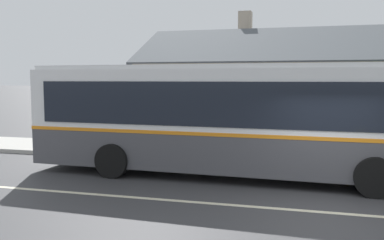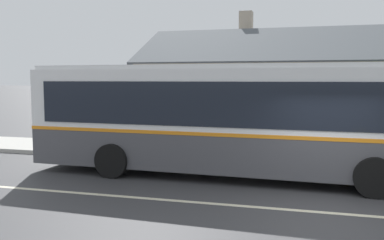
% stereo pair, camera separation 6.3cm
% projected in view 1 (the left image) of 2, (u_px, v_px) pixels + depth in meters
% --- Properties ---
extents(ground_plane, '(300.00, 300.00, 0.00)m').
position_uv_depth(ground_plane, '(327.00, 213.00, 9.18)').
color(ground_plane, '#38383A').
extents(sidewalk_far, '(60.00, 3.00, 0.15)m').
position_uv_depth(sidewalk_far, '(320.00, 159.00, 14.93)').
color(sidewalk_far, '#ADAAA3').
rests_on(sidewalk_far, ground).
extents(lane_divider_stripe, '(60.00, 0.16, 0.01)m').
position_uv_depth(lane_divider_stripe, '(327.00, 212.00, 9.18)').
color(lane_divider_stripe, beige).
rests_on(lane_divider_stripe, ground).
extents(community_building, '(20.66, 8.84, 6.56)m').
position_uv_depth(community_building, '(350.00, 98.00, 21.68)').
color(community_building, tan).
rests_on(community_building, ground).
extents(transit_bus, '(12.23, 3.06, 3.26)m').
position_uv_depth(transit_bus, '(234.00, 117.00, 12.46)').
color(transit_bus, '#47474C').
rests_on(transit_bus, ground).
extents(bench_by_building, '(1.84, 0.51, 0.94)m').
position_uv_depth(bench_by_building, '(101.00, 137.00, 16.97)').
color(bench_by_building, '#4C4C4C').
rests_on(bench_by_building, sidewalk_far).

